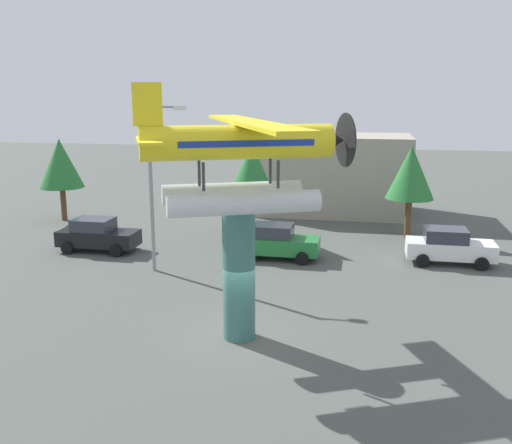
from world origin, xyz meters
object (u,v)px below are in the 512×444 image
object	(u,v)px
floatplane_monument	(242,157)
streetlight_primary	(155,177)
tree_east	(252,171)
tree_center_back	(411,173)
display_pedestal	(239,274)
car_mid_green	(276,242)
storefront_building	(334,174)
tree_west	(61,164)
car_far_white	(449,246)
car_near_black	(97,235)

from	to	relation	value
floatplane_monument	streetlight_primary	xyz separation A→B (m)	(-5.54, 6.51, -1.71)
tree_east	tree_center_back	bearing A→B (deg)	14.21
display_pedestal	car_mid_green	bearing A→B (deg)	91.46
storefront_building	tree_center_back	world-z (taller)	storefront_building
floatplane_monument	storefront_building	size ratio (longest dim) A/B	0.95
tree_west	tree_center_back	xyz separation A→B (m)	(21.98, -0.45, 0.05)
car_far_white	streetlight_primary	distance (m)	14.63
tree_west	storefront_building	bearing A→B (deg)	19.87
display_pedestal	storefront_building	distance (m)	22.08
car_far_white	car_near_black	bearing A→B (deg)	-176.15
streetlight_primary	tree_west	distance (m)	13.61
display_pedestal	tree_west	bearing A→B (deg)	134.39
display_pedestal	car_near_black	world-z (taller)	display_pedestal
storefront_building	tree_west	size ratio (longest dim) A/B	1.94
storefront_building	tree_center_back	xyz separation A→B (m)	(4.72, -6.69, 1.10)
car_mid_green	streetlight_primary	xyz separation A→B (m)	(-5.17, -3.11, 3.62)
streetlight_primary	tree_west	xyz separation A→B (m)	(-10.01, 9.20, -0.75)
storefront_building	tree_east	size ratio (longest dim) A/B	1.88
streetlight_primary	tree_west	world-z (taller)	streetlight_primary
floatplane_monument	car_far_white	xyz separation A→B (m)	(8.10, 10.38, -5.33)
car_near_black	car_far_white	world-z (taller)	same
display_pedestal	car_near_black	size ratio (longest dim) A/B	1.08
car_far_white	tree_east	xyz separation A→B (m)	(-10.44, 2.65, 3.08)
car_near_black	tree_west	distance (m)	9.09
tree_west	tree_east	size ratio (longest dim) A/B	0.97
floatplane_monument	tree_center_back	world-z (taller)	floatplane_monument
car_mid_green	car_far_white	size ratio (longest dim) A/B	1.00
tree_east	tree_west	bearing A→B (deg)	168.57
car_mid_green	tree_west	bearing A→B (deg)	158.16
streetlight_primary	display_pedestal	bearing A→B (deg)	-50.47
car_mid_green	storefront_building	xyz separation A→B (m)	(2.08, 12.32, 1.82)
display_pedestal	car_far_white	bearing A→B (deg)	51.76
tree_center_back	tree_east	bearing A→B (deg)	-165.79
car_near_black	tree_east	world-z (taller)	tree_east
car_mid_green	storefront_building	world-z (taller)	storefront_building
display_pedestal	tree_west	size ratio (longest dim) A/B	0.85
car_mid_green	streetlight_primary	distance (m)	7.04
storefront_building	tree_east	bearing A→B (deg)	-114.43
storefront_building	tree_center_back	bearing A→B (deg)	-54.80
tree_west	tree_east	distance (m)	13.48
storefront_building	tree_west	xyz separation A→B (m)	(-17.26, -6.24, 1.05)
storefront_building	tree_west	bearing A→B (deg)	-160.13
floatplane_monument	car_mid_green	size ratio (longest dim) A/B	2.37
car_mid_green	streetlight_primary	bearing A→B (deg)	-148.96
car_near_black	tree_center_back	bearing A→B (deg)	20.40
car_near_black	tree_center_back	distance (m)	17.69
car_near_black	tree_west	bearing A→B (deg)	130.74
display_pedestal	car_near_black	bearing A→B (deg)	136.73
storefront_building	floatplane_monument	bearing A→B (deg)	-94.47
car_mid_green	streetlight_primary	world-z (taller)	streetlight_primary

